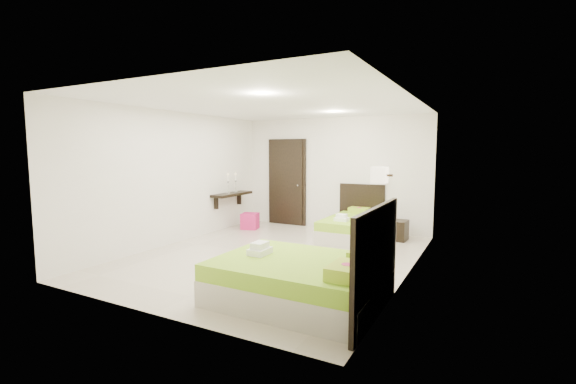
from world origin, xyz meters
The scene contains 7 objects.
floor centered at (0.00, 0.00, 0.00)m, with size 5.50×5.50×0.00m, color #BDB09D.
bed_single centered at (0.71, 1.96, 0.26)m, with size 1.04×1.73×1.43m.
bed_double centered at (1.34, -1.64, 0.29)m, with size 1.97×1.68×1.63m.
nightstand centered at (1.59, 2.23, 0.21)m, with size 0.46×0.41×0.41m, color black.
ottoman centered at (-1.70, 1.77, 0.18)m, with size 0.37×0.37×0.37m, color #AF1756.
door centered at (-1.20, 2.70, 1.05)m, with size 1.02×0.15×2.14m.
console_shelf centered at (-2.08, 1.60, 0.82)m, with size 0.35×1.20×0.78m.
Camera 1 is at (3.28, -5.70, 1.82)m, focal length 24.00 mm.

